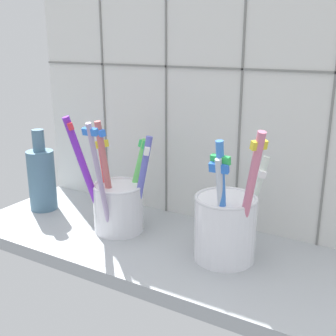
% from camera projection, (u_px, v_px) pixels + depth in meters
% --- Properties ---
extents(counter_slab, '(0.64, 0.22, 0.02)m').
position_uv_depth(counter_slab, '(166.00, 250.00, 0.63)').
color(counter_slab, '#9EA3A8').
rests_on(counter_slab, ground).
extents(tile_wall_back, '(0.64, 0.02, 0.45)m').
position_uv_depth(tile_wall_back, '(205.00, 95.00, 0.67)').
color(tile_wall_back, silver).
rests_on(tile_wall_back, ground).
extents(toothbrush_cup_left, '(0.11, 0.13, 0.19)m').
position_uv_depth(toothbrush_cup_left, '(118.00, 201.00, 0.66)').
color(toothbrush_cup_left, white).
rests_on(toothbrush_cup_left, counter_slab).
extents(toothbrush_cup_right, '(0.10, 0.09, 0.19)m').
position_uv_depth(toothbrush_cup_right, '(226.00, 224.00, 0.57)').
color(toothbrush_cup_right, white).
rests_on(toothbrush_cup_right, counter_slab).
extents(ceramic_vase, '(0.05, 0.05, 0.14)m').
position_uv_depth(ceramic_vase, '(42.00, 178.00, 0.74)').
color(ceramic_vase, slate).
rests_on(ceramic_vase, counter_slab).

